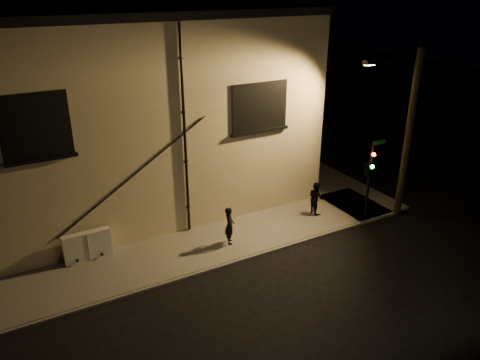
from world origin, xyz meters
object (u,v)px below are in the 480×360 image
utility_cabinet (87,246)px  traffic_signal (369,168)px  pedestrian_b (316,198)px  pedestrian_a (230,225)px  streetlamp_pole (406,131)px

utility_cabinet → traffic_signal: (11.45, -2.41, 1.74)m
pedestrian_b → pedestrian_a: bearing=100.3°
pedestrian_a → streetlamp_pole: bearing=-76.8°
pedestrian_a → utility_cabinet: bearing=95.5°
utility_cabinet → traffic_signal: size_ratio=0.51×
traffic_signal → pedestrian_b: bearing=140.6°
streetlamp_pole → utility_cabinet: bearing=168.4°
utility_cabinet → traffic_signal: bearing=-11.9°
pedestrian_a → traffic_signal: 6.50m
pedestrian_b → streetlamp_pole: (3.31, -1.63, 3.04)m
streetlamp_pole → traffic_signal: bearing=170.6°
pedestrian_a → pedestrian_b: 4.62m
streetlamp_pole → pedestrian_b: bearing=153.8°
pedestrian_a → pedestrian_b: size_ratio=1.05×
streetlamp_pole → pedestrian_a: bearing=171.5°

